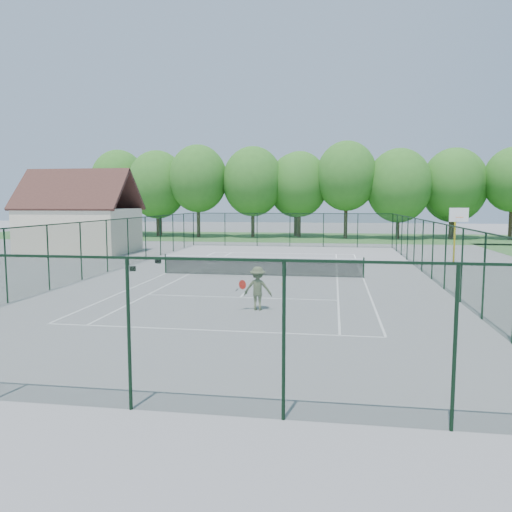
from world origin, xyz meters
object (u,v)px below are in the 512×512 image
object	(u,v)px
tennis_net	(262,265)
basketball_goal	(457,224)
sports_bag_a	(133,269)
tennis_player	(258,288)

from	to	relation	value
tennis_net	basketball_goal	world-z (taller)	basketball_goal
sports_bag_a	tennis_player	xyz separation A→B (m)	(8.82, -9.26, 0.68)
basketball_goal	sports_bag_a	xyz separation A→B (m)	(-19.62, -6.90, -2.43)
tennis_player	basketball_goal	bearing A→B (deg)	56.27
tennis_net	sports_bag_a	bearing A→B (deg)	175.63
basketball_goal	tennis_player	xyz separation A→B (m)	(-10.79, -16.16, -1.75)
basketball_goal	tennis_player	distance (m)	19.51
sports_bag_a	tennis_player	world-z (taller)	tennis_player
sports_bag_a	tennis_player	size ratio (longest dim) A/B	0.20
tennis_net	tennis_player	xyz separation A→B (m)	(1.10, -8.67, 0.24)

